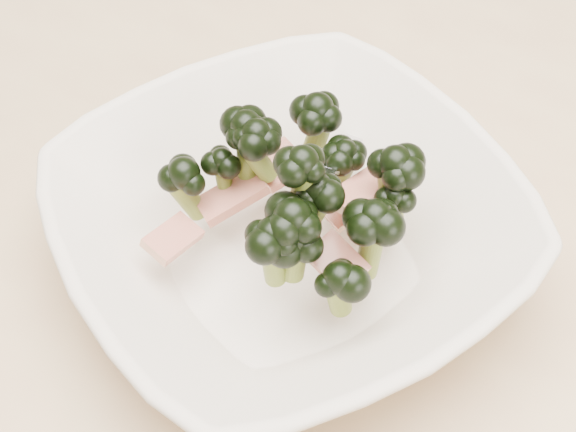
# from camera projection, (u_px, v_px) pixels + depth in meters

# --- Properties ---
(dining_table) EXTENTS (1.20, 0.80, 0.75)m
(dining_table) POSITION_uv_depth(u_px,v_px,m) (302.00, 284.00, 0.68)
(dining_table) COLOR tan
(dining_table) RESTS_ON ground
(broccoli_dish) EXTENTS (0.39, 0.39, 0.13)m
(broccoli_dish) POSITION_uv_depth(u_px,v_px,m) (290.00, 224.00, 0.54)
(broccoli_dish) COLOR beige
(broccoli_dish) RESTS_ON dining_table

